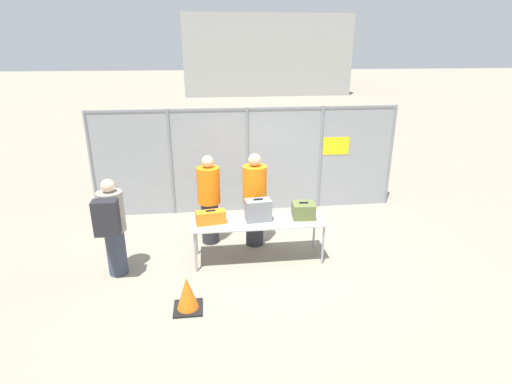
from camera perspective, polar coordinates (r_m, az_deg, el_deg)
The scene contains 12 objects.
ground_plane at distance 7.38m, azimuth 0.53°, elevation -8.83°, with size 120.00×120.00×0.00m, color gray.
fence_section at distance 8.89m, azimuth -1.15°, elevation 4.79°, with size 6.75×0.07×2.35m.
inspection_table at distance 6.91m, azimuth 0.33°, elevation -4.48°, with size 2.29×0.71×0.75m.
suitcase_orange at distance 6.79m, azimuth -6.48°, elevation -3.61°, with size 0.52×0.28×0.24m.
suitcase_grey at distance 6.84m, azimuth 0.31°, elevation -2.60°, with size 0.46×0.30×0.40m.
suitcase_olive at distance 7.01m, azimuth 6.79°, elevation -2.62°, with size 0.42×0.39×0.29m.
traveler_hooded at distance 6.75m, azimuth -19.90°, elevation -4.42°, with size 0.41×0.63×1.65m.
security_worker_near at distance 7.36m, azimuth -0.20°, elevation -1.00°, with size 0.44×0.44×1.78m.
security_worker_far at distance 7.50m, azimuth -6.72°, elevation -0.98°, with size 0.43×0.43×1.72m.
utility_trailer at distance 10.62m, azimuth 0.32°, elevation 2.82°, with size 4.43×2.08×0.70m.
distant_hangar at distance 36.29m, azimuth 0.52°, elevation 19.07°, with size 12.49×11.32×5.81m.
traffic_cone at distance 5.95m, azimuth -9.79°, elevation -14.28°, with size 0.41×0.41×0.52m.
Camera 1 is at (-0.85, -6.40, 3.57)m, focal length 28.00 mm.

